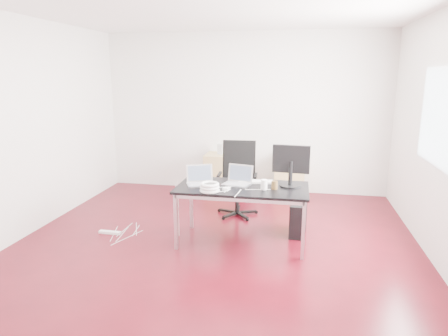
% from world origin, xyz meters
% --- Properties ---
extents(room_shell, '(5.00, 5.00, 5.00)m').
position_xyz_m(room_shell, '(0.04, 0.00, 1.40)').
color(room_shell, '#3E070F').
rests_on(room_shell, ground).
extents(desk, '(1.60, 0.80, 0.73)m').
position_xyz_m(desk, '(0.31, 0.11, 0.68)').
color(desk, black).
rests_on(desk, ground).
extents(office_chair, '(0.50, 0.52, 1.08)m').
position_xyz_m(office_chair, '(0.09, 1.18, 0.61)').
color(office_chair, black).
rests_on(office_chair, ground).
extents(filing_cabinet_left, '(0.50, 0.50, 0.70)m').
position_xyz_m(filing_cabinet_left, '(-0.39, 2.23, 0.35)').
color(filing_cabinet_left, tan).
rests_on(filing_cabinet_left, ground).
extents(filing_cabinet_right, '(0.50, 0.50, 0.70)m').
position_xyz_m(filing_cabinet_right, '(0.84, 2.23, 0.35)').
color(filing_cabinet_right, tan).
rests_on(filing_cabinet_right, ground).
extents(pc_tower, '(0.23, 0.46, 0.44)m').
position_xyz_m(pc_tower, '(1.00, 0.51, 0.22)').
color(pc_tower, black).
rests_on(pc_tower, ground).
extents(wastebasket, '(0.30, 0.30, 0.28)m').
position_xyz_m(wastebasket, '(0.11, 1.97, 0.14)').
color(wastebasket, black).
rests_on(wastebasket, ground).
extents(power_strip, '(0.30, 0.07, 0.04)m').
position_xyz_m(power_strip, '(-1.46, 0.06, 0.02)').
color(power_strip, white).
rests_on(power_strip, ground).
extents(laptop_left, '(0.40, 0.36, 0.23)m').
position_xyz_m(laptop_left, '(-0.23, 0.13, 0.79)').
color(laptop_left, silver).
rests_on(laptop_left, desk).
extents(laptop_right, '(0.38, 0.33, 0.23)m').
position_xyz_m(laptop_right, '(0.24, 0.22, 0.79)').
color(laptop_right, silver).
rests_on(laptop_right, desk).
extents(monitor, '(0.45, 0.26, 0.51)m').
position_xyz_m(monitor, '(0.89, 0.24, 1.01)').
color(monitor, black).
rests_on(monitor, desk).
extents(keyboard, '(0.45, 0.19, 0.02)m').
position_xyz_m(keyboard, '(0.45, 0.33, 0.74)').
color(keyboard, white).
rests_on(keyboard, desk).
extents(cup_white, '(0.11, 0.11, 0.12)m').
position_xyz_m(cup_white, '(0.58, 0.04, 0.79)').
color(cup_white, white).
rests_on(cup_white, desk).
extents(cup_brown, '(0.08, 0.08, 0.10)m').
position_xyz_m(cup_brown, '(0.70, 0.08, 0.78)').
color(cup_brown, '#523A1C').
rests_on(cup_brown, desk).
extents(cable_coil, '(0.24, 0.24, 0.11)m').
position_xyz_m(cable_coil, '(-0.03, -0.18, 0.78)').
color(cable_coil, white).
rests_on(cable_coil, desk).
extents(power_adapter, '(0.09, 0.09, 0.03)m').
position_xyz_m(power_adapter, '(0.15, -0.07, 0.74)').
color(power_adapter, white).
rests_on(power_adapter, desk).
extents(speaker, '(0.10, 0.10, 0.18)m').
position_xyz_m(speaker, '(-0.38, 2.23, 0.79)').
color(speaker, '#9E9E9E').
rests_on(speaker, filing_cabinet_left).
extents(navy_garment, '(0.35, 0.30, 0.09)m').
position_xyz_m(navy_garment, '(0.86, 2.26, 0.74)').
color(navy_garment, black).
rests_on(navy_garment, filing_cabinet_right).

